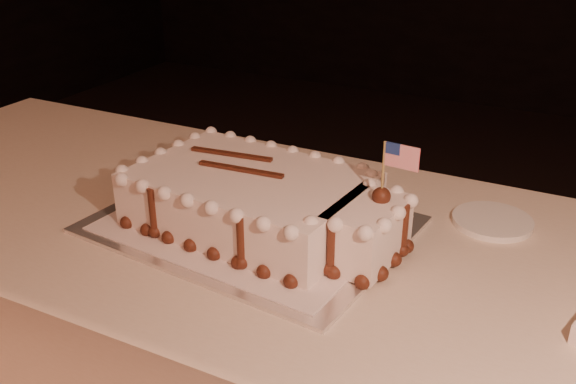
% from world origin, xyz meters
% --- Properties ---
extents(cake_board, '(0.61, 0.48, 0.01)m').
position_xyz_m(cake_board, '(-0.17, 0.59, 0.75)').
color(cake_board, silver).
rests_on(cake_board, banquet_table).
extents(doily, '(0.54, 0.43, 0.00)m').
position_xyz_m(doily, '(-0.17, 0.59, 0.76)').
color(doily, silver).
rests_on(doily, cake_board).
extents(sheet_cake, '(0.55, 0.35, 0.21)m').
position_xyz_m(sheet_cake, '(-0.14, 0.58, 0.81)').
color(sheet_cake, white).
rests_on(sheet_cake, doily).
extents(side_plate, '(0.15, 0.15, 0.01)m').
position_xyz_m(side_plate, '(0.24, 0.81, 0.76)').
color(side_plate, white).
rests_on(side_plate, banquet_table).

